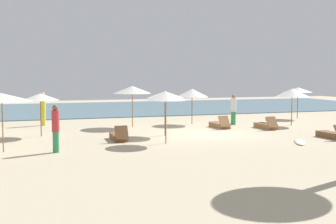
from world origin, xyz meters
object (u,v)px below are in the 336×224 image
(umbrella_6, at_px, (165,95))
(umbrella_7, at_px, (166,96))
(umbrella_2, at_px, (40,97))
(person_0, at_px, (233,109))
(lounger_0, at_px, (220,125))
(lounger_3, at_px, (266,126))
(umbrella_1, at_px, (192,93))
(umbrella_3, at_px, (298,90))
(umbrella_4, at_px, (292,93))
(umbrella_0, at_px, (2,97))
(surfboard, at_px, (300,142))
(lounger_2, at_px, (119,137))
(person_1, at_px, (43,108))
(umbrella_5, at_px, (132,90))
(person_2, at_px, (56,128))
(lounger_4, at_px, (332,135))

(umbrella_6, xyz_separation_m, umbrella_7, (-0.69, -2.31, 0.05))
(umbrella_2, distance_m, person_0, 11.17)
(lounger_0, distance_m, lounger_3, 2.54)
(umbrella_1, relative_size, umbrella_3, 1.01)
(umbrella_7, bearing_deg, lounger_0, 42.70)
(umbrella_2, height_order, umbrella_6, umbrella_6)
(umbrella_4, bearing_deg, umbrella_0, -165.77)
(umbrella_0, relative_size, umbrella_6, 1.05)
(umbrella_3, bearing_deg, surfboard, -124.20)
(lounger_2, relative_size, person_0, 0.91)
(lounger_0, bearing_deg, umbrella_7, -137.30)
(umbrella_4, xyz_separation_m, lounger_2, (-10.81, -2.47, -1.76))
(person_0, bearing_deg, lounger_0, -140.48)
(umbrella_6, height_order, person_1, umbrella_6)
(umbrella_0, relative_size, surfboard, 1.28)
(umbrella_7, height_order, lounger_0, umbrella_7)
(umbrella_2, bearing_deg, lounger_3, -3.76)
(umbrella_0, height_order, lounger_0, umbrella_0)
(surfboard, bearing_deg, lounger_0, 102.13)
(lounger_0, bearing_deg, umbrella_4, -2.40)
(umbrella_5, height_order, person_1, umbrella_5)
(lounger_0, xyz_separation_m, person_2, (-9.15, -4.89, 0.79))
(umbrella_0, bearing_deg, umbrella_2, 69.11)
(umbrella_1, relative_size, person_0, 1.17)
(lounger_0, relative_size, lounger_2, 1.02)
(umbrella_6, bearing_deg, umbrella_5, 102.27)
(umbrella_6, bearing_deg, lounger_4, -24.56)
(umbrella_5, xyz_separation_m, umbrella_6, (0.80, -3.69, -0.13))
(umbrella_1, height_order, person_1, umbrella_1)
(umbrella_3, bearing_deg, person_1, 175.81)
(lounger_3, height_order, person_2, person_2)
(surfboard, bearing_deg, umbrella_7, 164.59)
(person_1, bearing_deg, lounger_0, -24.12)
(umbrella_4, relative_size, lounger_3, 1.29)
(umbrella_4, distance_m, umbrella_7, 9.84)
(umbrella_4, relative_size, umbrella_7, 0.97)
(umbrella_6, height_order, lounger_0, umbrella_6)
(lounger_4, bearing_deg, person_1, 143.94)
(lounger_2, xyz_separation_m, lounger_3, (8.58, 1.57, -0.00))
(umbrella_6, distance_m, umbrella_7, 2.41)
(umbrella_0, xyz_separation_m, umbrella_5, (6.49, 6.01, 0.01))
(umbrella_7, bearing_deg, umbrella_2, 143.27)
(umbrella_4, distance_m, lounger_0, 4.86)
(umbrella_2, relative_size, person_2, 1.13)
(umbrella_7, xyz_separation_m, lounger_4, (7.90, -0.99, -1.89))
(umbrella_7, xyz_separation_m, lounger_3, (6.78, 3.05, -1.89))
(person_0, bearing_deg, umbrella_1, 156.64)
(umbrella_4, distance_m, umbrella_5, 9.36)
(surfboard, bearing_deg, person_2, 175.44)
(umbrella_1, distance_m, umbrella_4, 5.87)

